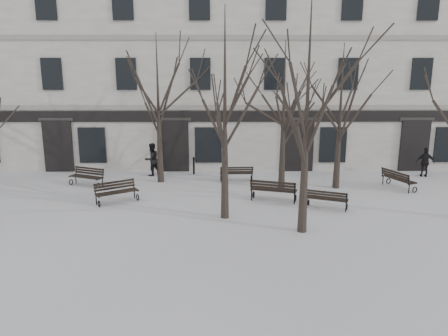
{
  "coord_description": "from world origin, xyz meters",
  "views": [
    {
      "loc": [
        -0.91,
        -16.15,
        5.87
      ],
      "look_at": [
        -0.76,
        3.0,
        1.34
      ],
      "focal_mm": 35.0,
      "sensor_mm": 36.0,
      "label": 1
    }
  ],
  "objects_px": {
    "bench_5": "(398,179)",
    "tree_1": "(225,90)",
    "bench_0": "(116,191)",
    "tree_2": "(308,88)",
    "bench_1": "(273,190)",
    "bench_2": "(327,199)",
    "bench_4": "(236,173)",
    "bench_3": "(87,176)"
  },
  "relations": [
    {
      "from": "bench_2",
      "to": "bench_3",
      "type": "height_order",
      "value": "bench_3"
    },
    {
      "from": "bench_0",
      "to": "bench_5",
      "type": "bearing_deg",
      "value": -23.47
    },
    {
      "from": "bench_1",
      "to": "bench_4",
      "type": "relative_size",
      "value": 1.23
    },
    {
      "from": "bench_3",
      "to": "bench_5",
      "type": "relative_size",
      "value": 0.97
    },
    {
      "from": "bench_1",
      "to": "bench_5",
      "type": "distance_m",
      "value": 6.61
    },
    {
      "from": "tree_1",
      "to": "bench_5",
      "type": "xyz_separation_m",
      "value": [
        8.45,
        4.08,
        -4.49
      ]
    },
    {
      "from": "bench_4",
      "to": "bench_5",
      "type": "xyz_separation_m",
      "value": [
        7.8,
        -1.36,
        0.04
      ]
    },
    {
      "from": "bench_0",
      "to": "bench_5",
      "type": "xyz_separation_m",
      "value": [
        13.17,
        2.07,
        -0.0
      ]
    },
    {
      "from": "bench_4",
      "to": "bench_2",
      "type": "bearing_deg",
      "value": 126.5
    },
    {
      "from": "tree_2",
      "to": "bench_4",
      "type": "height_order",
      "value": "tree_2"
    },
    {
      "from": "bench_1",
      "to": "bench_2",
      "type": "bearing_deg",
      "value": 169.96
    },
    {
      "from": "tree_2",
      "to": "bench_2",
      "type": "distance_m",
      "value": 5.49
    },
    {
      "from": "bench_1",
      "to": "bench_2",
      "type": "relative_size",
      "value": 1.19
    },
    {
      "from": "bench_1",
      "to": "bench_5",
      "type": "xyz_separation_m",
      "value": [
        6.29,
        2.03,
        -0.05
      ]
    },
    {
      "from": "bench_4",
      "to": "bench_5",
      "type": "relative_size",
      "value": 0.9
    },
    {
      "from": "bench_0",
      "to": "bench_1",
      "type": "xyz_separation_m",
      "value": [
        6.88,
        0.04,
        0.05
      ]
    },
    {
      "from": "tree_2",
      "to": "bench_4",
      "type": "relative_size",
      "value": 4.79
    },
    {
      "from": "tree_2",
      "to": "bench_2",
      "type": "bearing_deg",
      "value": 59.16
    },
    {
      "from": "tree_2",
      "to": "bench_1",
      "type": "xyz_separation_m",
      "value": [
        -0.62,
        3.55,
        -4.58
      ]
    },
    {
      "from": "tree_1",
      "to": "tree_2",
      "type": "bearing_deg",
      "value": -28.46
    },
    {
      "from": "bench_1",
      "to": "bench_2",
      "type": "height_order",
      "value": "bench_1"
    },
    {
      "from": "tree_1",
      "to": "tree_2",
      "type": "relative_size",
      "value": 0.97
    },
    {
      "from": "bench_3",
      "to": "bench_4",
      "type": "height_order",
      "value": "bench_3"
    },
    {
      "from": "tree_2",
      "to": "bench_1",
      "type": "relative_size",
      "value": 3.9
    },
    {
      "from": "tree_2",
      "to": "bench_3",
      "type": "relative_size",
      "value": 4.44
    },
    {
      "from": "bench_2",
      "to": "bench_3",
      "type": "distance_m",
      "value": 11.72
    },
    {
      "from": "tree_2",
      "to": "bench_0",
      "type": "relative_size",
      "value": 4.39
    },
    {
      "from": "tree_1",
      "to": "bench_4",
      "type": "distance_m",
      "value": 7.1
    },
    {
      "from": "tree_1",
      "to": "tree_2",
      "type": "distance_m",
      "value": 3.16
    },
    {
      "from": "tree_2",
      "to": "bench_5",
      "type": "relative_size",
      "value": 4.3
    },
    {
      "from": "bench_4",
      "to": "bench_5",
      "type": "distance_m",
      "value": 7.91
    },
    {
      "from": "tree_1",
      "to": "bench_4",
      "type": "bearing_deg",
      "value": 83.18
    },
    {
      "from": "bench_0",
      "to": "bench_2",
      "type": "bearing_deg",
      "value": -38.88
    },
    {
      "from": "bench_0",
      "to": "bench_5",
      "type": "height_order",
      "value": "bench_0"
    },
    {
      "from": "bench_0",
      "to": "bench_4",
      "type": "xyz_separation_m",
      "value": [
        5.37,
        3.43,
        -0.04
      ]
    },
    {
      "from": "bench_2",
      "to": "bench_4",
      "type": "height_order",
      "value": "same"
    },
    {
      "from": "tree_2",
      "to": "bench_5",
      "type": "height_order",
      "value": "tree_2"
    },
    {
      "from": "bench_1",
      "to": "bench_3",
      "type": "height_order",
      "value": "bench_1"
    },
    {
      "from": "tree_1",
      "to": "bench_0",
      "type": "height_order",
      "value": "tree_1"
    },
    {
      "from": "bench_2",
      "to": "bench_5",
      "type": "distance_m",
      "value": 5.2
    },
    {
      "from": "bench_5",
      "to": "tree_1",
      "type": "bearing_deg",
      "value": 93.82
    },
    {
      "from": "bench_0",
      "to": "bench_1",
      "type": "bearing_deg",
      "value": -32.04
    }
  ]
}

